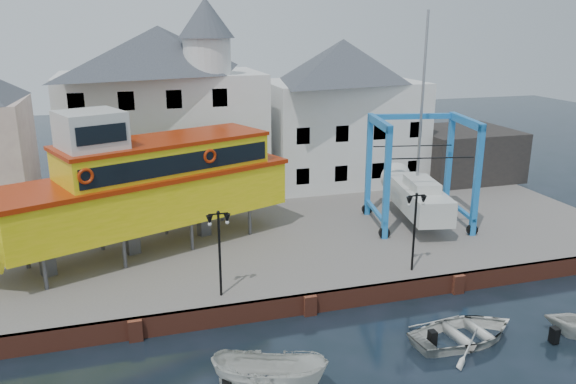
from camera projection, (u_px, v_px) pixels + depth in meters
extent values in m
plane|color=black|center=(309.00, 314.00, 26.72)|extent=(140.00, 140.00, 0.00)
cube|color=#665D56|center=(256.00, 228.00, 36.69)|extent=(44.00, 22.00, 1.00)
cube|color=brown|center=(309.00, 304.00, 26.69)|extent=(44.00, 0.25, 1.00)
cube|color=brown|center=(135.00, 330.00, 24.36)|extent=(0.60, 0.36, 1.00)
cube|color=brown|center=(310.00, 305.00, 26.53)|extent=(0.60, 0.36, 1.00)
cube|color=brown|center=(458.00, 284.00, 28.70)|extent=(0.60, 0.36, 1.00)
cube|color=silver|center=(164.00, 136.00, 40.80)|extent=(14.00, 8.00, 9.00)
pyramid|color=#343840|center=(159.00, 49.00, 39.05)|extent=(14.00, 8.00, 3.20)
cube|color=black|center=(86.00, 195.00, 36.49)|extent=(1.00, 0.08, 1.20)
cube|color=black|center=(134.00, 191.00, 37.31)|extent=(1.00, 0.08, 1.20)
cube|color=black|center=(179.00, 188.00, 38.12)|extent=(1.00, 0.08, 1.20)
cube|color=black|center=(223.00, 184.00, 38.94)|extent=(1.00, 0.08, 1.20)
cube|color=black|center=(81.00, 150.00, 35.64)|extent=(1.00, 0.08, 1.20)
cube|color=black|center=(130.00, 147.00, 36.45)|extent=(1.00, 0.08, 1.20)
cube|color=black|center=(177.00, 145.00, 37.26)|extent=(1.00, 0.08, 1.20)
cube|color=black|center=(221.00, 142.00, 38.08)|extent=(1.00, 0.08, 1.20)
cube|color=black|center=(76.00, 103.00, 34.78)|extent=(1.00, 0.08, 1.20)
cube|color=black|center=(126.00, 101.00, 35.59)|extent=(1.00, 0.08, 1.20)
cube|color=black|center=(174.00, 99.00, 36.41)|extent=(1.00, 0.08, 1.20)
cube|color=black|center=(220.00, 98.00, 37.22)|extent=(1.00, 0.08, 1.20)
cylinder|color=silver|center=(207.00, 56.00, 37.78)|extent=(3.20, 3.20, 2.40)
cone|color=#343840|center=(206.00, 18.00, 37.06)|extent=(3.80, 3.80, 2.60)
cube|color=silver|center=(341.00, 131.00, 45.20)|extent=(12.00, 8.00, 8.00)
pyramid|color=#343840|center=(343.00, 60.00, 43.60)|extent=(12.00, 8.00, 3.20)
cube|color=black|center=(303.00, 176.00, 41.02)|extent=(1.00, 0.08, 1.20)
cube|color=black|center=(341.00, 173.00, 41.84)|extent=(1.00, 0.08, 1.20)
cube|color=black|center=(378.00, 171.00, 42.65)|extent=(1.00, 0.08, 1.20)
cube|color=black|center=(413.00, 168.00, 43.47)|extent=(1.00, 0.08, 1.20)
cube|color=black|center=(303.00, 136.00, 40.17)|extent=(1.00, 0.08, 1.20)
cube|color=black|center=(342.00, 134.00, 40.98)|extent=(1.00, 0.08, 1.20)
cube|color=black|center=(380.00, 132.00, 41.79)|extent=(1.00, 0.08, 1.20)
cube|color=black|center=(416.00, 130.00, 42.61)|extent=(1.00, 0.08, 1.20)
cube|color=black|center=(461.00, 153.00, 46.64)|extent=(8.00, 7.00, 4.00)
cylinder|color=black|center=(220.00, 256.00, 25.88)|extent=(0.12, 0.12, 4.00)
cube|color=black|center=(218.00, 214.00, 25.30)|extent=(0.90, 0.06, 0.06)
sphere|color=black|center=(218.00, 212.00, 25.28)|extent=(0.16, 0.16, 0.16)
cone|color=black|center=(210.00, 220.00, 25.27)|extent=(0.32, 0.32, 0.45)
sphere|color=silver|center=(210.00, 224.00, 25.32)|extent=(0.18, 0.18, 0.18)
cone|color=black|center=(227.00, 219.00, 25.48)|extent=(0.32, 0.32, 0.45)
sphere|color=silver|center=(227.00, 222.00, 25.53)|extent=(0.18, 0.18, 0.18)
cylinder|color=black|center=(414.00, 234.00, 28.60)|extent=(0.12, 0.12, 4.00)
cube|color=black|center=(417.00, 196.00, 28.01)|extent=(0.90, 0.06, 0.06)
sphere|color=black|center=(417.00, 194.00, 27.99)|extent=(0.16, 0.16, 0.16)
cone|color=black|center=(409.00, 201.00, 27.98)|extent=(0.32, 0.32, 0.45)
sphere|color=silver|center=(409.00, 205.00, 28.03)|extent=(0.18, 0.18, 0.18)
cone|color=black|center=(423.00, 200.00, 28.20)|extent=(0.32, 0.32, 0.45)
sphere|color=silver|center=(423.00, 203.00, 28.25)|extent=(0.18, 0.18, 0.18)
cylinder|color=#59595E|center=(45.00, 273.00, 26.83)|extent=(0.26, 0.26, 1.71)
cylinder|color=#59595E|center=(27.00, 252.00, 29.22)|extent=(0.26, 0.26, 1.71)
cylinder|color=#59595E|center=(124.00, 253.00, 29.21)|extent=(0.26, 0.26, 1.71)
cylinder|color=#59595E|center=(102.00, 235.00, 31.60)|extent=(0.26, 0.26, 1.71)
cylinder|color=#59595E|center=(192.00, 235.00, 31.59)|extent=(0.26, 0.26, 1.71)
cylinder|color=#59595E|center=(166.00, 221.00, 33.98)|extent=(0.26, 0.26, 1.71)
cylinder|color=#59595E|center=(250.00, 221.00, 33.97)|extent=(0.26, 0.26, 1.71)
cylinder|color=#59595E|center=(222.00, 208.00, 36.35)|extent=(0.26, 0.26, 1.71)
cube|color=#59595E|center=(47.00, 259.00, 28.36)|extent=(0.85, 0.78, 1.71)
cube|color=#59595E|center=(132.00, 239.00, 31.08)|extent=(0.85, 0.78, 1.71)
cube|color=#59595E|center=(204.00, 222.00, 33.80)|extent=(0.85, 0.78, 1.71)
cube|color=#D0C408|center=(149.00, 199.00, 31.16)|extent=(16.38, 10.00, 2.50)
cube|color=#9E2506|center=(147.00, 175.00, 30.77)|extent=(16.76, 10.30, 0.25)
cube|color=#D0C408|center=(165.00, 158.00, 31.22)|extent=(11.99, 7.87, 1.82)
cube|color=black|center=(182.00, 164.00, 29.74)|extent=(10.14, 4.17, 1.02)
cube|color=black|center=(149.00, 151.00, 32.68)|extent=(10.14, 4.17, 1.02)
cube|color=#9E2506|center=(164.00, 140.00, 30.93)|extent=(12.25, 8.06, 0.20)
cube|color=silver|center=(91.00, 132.00, 28.29)|extent=(3.85, 3.85, 2.07)
cube|color=black|center=(102.00, 134.00, 27.13)|extent=(2.32, 0.99, 0.91)
torus|color=#9E2506|center=(86.00, 176.00, 26.59)|extent=(0.80, 0.45, 0.80)
torus|color=#9E2506|center=(210.00, 156.00, 30.67)|extent=(0.80, 0.45, 0.80)
cube|color=#1B6AAF|center=(387.00, 184.00, 32.56)|extent=(0.39, 0.39, 6.74)
cylinder|color=black|center=(384.00, 233.00, 33.43)|extent=(0.71, 0.36, 0.67)
cube|color=#1B6AAF|center=(369.00, 166.00, 36.83)|extent=(0.39, 0.39, 6.74)
cylinder|color=black|center=(367.00, 209.00, 37.70)|extent=(0.71, 0.36, 0.67)
cube|color=#1B6AAF|center=(477.00, 181.00, 33.07)|extent=(0.39, 0.39, 6.74)
cylinder|color=black|center=(472.00, 230.00, 33.94)|extent=(0.71, 0.36, 0.67)
cube|color=#1B6AAF|center=(449.00, 164.00, 37.34)|extent=(0.39, 0.39, 6.74)
cylinder|color=black|center=(445.00, 207.00, 38.21)|extent=(0.71, 0.36, 0.67)
cube|color=#1B6AAF|center=(380.00, 123.00, 33.78)|extent=(1.23, 4.79, 0.47)
cube|color=#1B6AAF|center=(375.00, 211.00, 35.38)|extent=(1.13, 4.77, 0.20)
cube|color=#1B6AAF|center=(467.00, 121.00, 34.29)|extent=(1.23, 4.79, 0.47)
cube|color=#1B6AAF|center=(459.00, 208.00, 35.90)|extent=(1.13, 4.77, 0.20)
cube|color=#1B6AAF|center=(412.00, 116.00, 36.17)|extent=(5.74, 1.41, 0.34)
cube|color=silver|center=(418.00, 198.00, 35.42)|extent=(3.53, 7.51, 1.54)
cone|color=silver|center=(399.00, 180.00, 39.51)|extent=(2.46, 1.93, 2.21)
cube|color=#59595E|center=(417.00, 215.00, 35.74)|extent=(0.55, 1.75, 0.67)
cube|color=silver|center=(422.00, 184.00, 34.66)|extent=(2.05, 3.13, 0.58)
cylinder|color=#99999E|center=(422.00, 101.00, 34.15)|extent=(0.19, 0.19, 10.59)
cube|color=black|center=(431.00, 158.00, 32.91)|extent=(5.11, 1.09, 0.05)
cube|color=black|center=(413.00, 146.00, 36.21)|extent=(5.11, 1.09, 0.05)
imported|color=silver|center=(464.00, 341.00, 24.47)|extent=(5.36, 4.08, 1.04)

